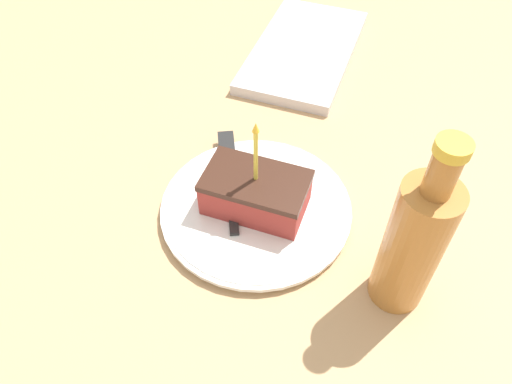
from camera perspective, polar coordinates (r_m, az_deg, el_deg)
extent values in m
cube|color=tan|center=(0.69, 1.51, -4.30)|extent=(2.40, 2.40, 0.04)
cylinder|color=white|center=(0.67, 0.00, -1.92)|extent=(0.24, 0.24, 0.01)
cylinder|color=white|center=(0.67, 0.00, -1.76)|extent=(0.26, 0.26, 0.01)
cube|color=#99332D|center=(0.65, -0.03, -0.29)|extent=(0.08, 0.13, 0.05)
cube|color=#381E14|center=(0.63, -0.03, 1.31)|extent=(0.08, 0.13, 0.01)
cylinder|color=#EAD84C|center=(0.60, -0.03, 4.13)|extent=(0.01, 0.01, 0.08)
cone|color=yellow|center=(0.57, -0.03, 7.41)|extent=(0.01, 0.01, 0.01)
cube|color=#262626|center=(0.68, -2.91, 0.12)|extent=(0.14, 0.07, 0.00)
cube|color=#262626|center=(0.75, -3.42, 5.67)|extent=(0.05, 0.04, 0.00)
cylinder|color=#B27233|center=(0.56, 17.37, -6.09)|extent=(0.06, 0.06, 0.18)
cylinder|color=#B27233|center=(0.47, 20.55, 2.03)|extent=(0.03, 0.03, 0.05)
cylinder|color=gold|center=(0.45, 21.62, 4.75)|extent=(0.03, 0.03, 0.01)
cube|color=silver|center=(0.96, 5.52, 15.77)|extent=(0.31, 0.17, 0.02)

